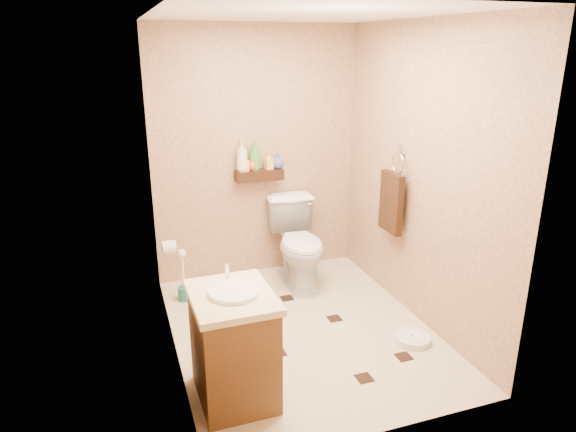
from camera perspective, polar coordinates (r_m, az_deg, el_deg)
name	(u,v)px	position (r m, az deg, el deg)	size (l,w,h in m)	color
ground	(301,329)	(4.28, 1.47, -12.49)	(2.50, 2.50, 0.00)	beige
wall_back	(257,155)	(4.96, -3.52, 6.79)	(2.00, 0.04, 2.40)	tan
wall_front	(387,247)	(2.73, 10.93, -3.38)	(2.00, 0.04, 2.40)	tan
wall_left	(165,200)	(3.59, -13.51, 1.74)	(0.04, 2.50, 2.40)	tan
wall_right	(419,177)	(4.25, 14.37, 4.27)	(0.04, 2.50, 2.40)	tan
ceiling	(304,13)	(3.67, 1.80, 21.57)	(2.00, 2.50, 0.02)	white
wall_shelf	(259,175)	(4.92, -3.22, 4.56)	(0.46, 0.14, 0.10)	#321B0D
floor_accents	(311,333)	(4.23, 2.55, -12.85)	(1.26, 1.41, 0.01)	black
toilet	(299,244)	(4.89, 1.23, -3.08)	(0.45, 0.80, 0.81)	white
vanity	(234,345)	(3.39, -6.06, -14.03)	(0.51, 0.62, 0.86)	brown
bathroom_scale	(413,339)	(4.22, 13.67, -13.12)	(0.36, 0.36, 0.06)	silver
toilet_brush	(184,282)	(4.74, -11.52, -7.25)	(0.11, 0.11, 0.49)	#19665F
towel_ring	(392,200)	(4.48, 11.46, 1.80)	(0.12, 0.30, 0.76)	silver
toilet_paper	(169,247)	(4.40, -13.09, -3.38)	(0.12, 0.11, 0.12)	silver
bottle_a	(242,156)	(4.84, -5.13, 6.63)	(0.11, 0.11, 0.29)	silver
bottle_b	(245,163)	(4.86, -4.82, 5.91)	(0.07, 0.07, 0.16)	#FFA735
bottle_c	(253,163)	(4.88, -3.94, 5.93)	(0.12, 0.12, 0.15)	#C85717
bottle_d	(254,156)	(4.87, -3.76, 6.63)	(0.10, 0.10, 0.27)	green
bottle_e	(269,161)	(4.92, -2.15, 6.12)	(0.07, 0.07, 0.16)	#F2BE50
bottle_f	(278,161)	(4.95, -1.15, 6.16)	(0.12, 0.12, 0.15)	#4151A4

